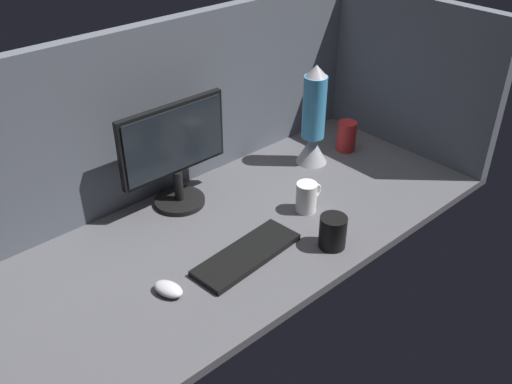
{
  "coord_description": "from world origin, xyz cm",
  "views": [
    {
      "loc": [
        -101.19,
        -119.12,
        113.01
      ],
      "look_at": [
        -3.49,
        0.0,
        14.0
      ],
      "focal_mm": 39.72,
      "sensor_mm": 36.0,
      "label": 1
    }
  ],
  "objects_px": {
    "mug_ceramic_white": "(307,197)",
    "lava_lamp": "(313,123)",
    "monitor": "(174,151)",
    "mouse": "(168,289)",
    "mug_black_travel": "(333,232)",
    "mug_red_plastic": "(346,136)",
    "keyboard": "(247,255)"
  },
  "relations": [
    {
      "from": "keyboard",
      "to": "mouse",
      "type": "distance_m",
      "value": 0.28
    },
    {
      "from": "mouse",
      "to": "mug_red_plastic",
      "type": "relative_size",
      "value": 0.77
    },
    {
      "from": "lava_lamp",
      "to": "mug_red_plastic",
      "type": "bearing_deg",
      "value": -8.16
    },
    {
      "from": "mouse",
      "to": "mug_red_plastic",
      "type": "distance_m",
      "value": 1.08
    },
    {
      "from": "monitor",
      "to": "mug_red_plastic",
      "type": "relative_size",
      "value": 3.29
    },
    {
      "from": "mug_black_travel",
      "to": "monitor",
      "type": "bearing_deg",
      "value": 112.27
    },
    {
      "from": "mouse",
      "to": "mug_ceramic_white",
      "type": "height_order",
      "value": "mug_ceramic_white"
    },
    {
      "from": "keyboard",
      "to": "mug_red_plastic",
      "type": "height_order",
      "value": "mug_red_plastic"
    },
    {
      "from": "mug_ceramic_white",
      "to": "lava_lamp",
      "type": "bearing_deg",
      "value": 40.5
    },
    {
      "from": "keyboard",
      "to": "mug_ceramic_white",
      "type": "height_order",
      "value": "mug_ceramic_white"
    },
    {
      "from": "monitor",
      "to": "mug_black_travel",
      "type": "bearing_deg",
      "value": -67.73
    },
    {
      "from": "monitor",
      "to": "mug_ceramic_white",
      "type": "distance_m",
      "value": 0.48
    },
    {
      "from": "mouse",
      "to": "lava_lamp",
      "type": "relative_size",
      "value": 0.24
    },
    {
      "from": "mug_black_travel",
      "to": "lava_lamp",
      "type": "bearing_deg",
      "value": 50.24
    },
    {
      "from": "monitor",
      "to": "mouse",
      "type": "bearing_deg",
      "value": -128.95
    },
    {
      "from": "mug_black_travel",
      "to": "lava_lamp",
      "type": "xyz_separation_m",
      "value": [
        0.35,
        0.42,
        0.12
      ]
    },
    {
      "from": "keyboard",
      "to": "monitor",
      "type": "bearing_deg",
      "value": 81.73
    },
    {
      "from": "mug_ceramic_white",
      "to": "lava_lamp",
      "type": "relative_size",
      "value": 0.27
    },
    {
      "from": "keyboard",
      "to": "mug_black_travel",
      "type": "bearing_deg",
      "value": -34.77
    },
    {
      "from": "mug_ceramic_white",
      "to": "mug_black_travel",
      "type": "bearing_deg",
      "value": -113.8
    },
    {
      "from": "mouse",
      "to": "mug_black_travel",
      "type": "bearing_deg",
      "value": -33.73
    },
    {
      "from": "monitor",
      "to": "mug_black_travel",
      "type": "xyz_separation_m",
      "value": [
        0.22,
        -0.53,
        -0.15
      ]
    },
    {
      "from": "keyboard",
      "to": "mug_ceramic_white",
      "type": "distance_m",
      "value": 0.34
    },
    {
      "from": "mouse",
      "to": "mug_ceramic_white",
      "type": "distance_m",
      "value": 0.61
    },
    {
      "from": "monitor",
      "to": "keyboard",
      "type": "relative_size",
      "value": 1.11
    },
    {
      "from": "mouse",
      "to": "mug_black_travel",
      "type": "relative_size",
      "value": 0.88
    },
    {
      "from": "mug_ceramic_white",
      "to": "mug_red_plastic",
      "type": "xyz_separation_m",
      "value": [
        0.45,
        0.2,
        0.01
      ]
    },
    {
      "from": "mug_ceramic_white",
      "to": "lava_lamp",
      "type": "height_order",
      "value": "lava_lamp"
    },
    {
      "from": "lava_lamp",
      "to": "mug_black_travel",
      "type": "bearing_deg",
      "value": -129.76
    },
    {
      "from": "monitor",
      "to": "lava_lamp",
      "type": "xyz_separation_m",
      "value": [
        0.57,
        -0.11,
        -0.04
      ]
    },
    {
      "from": "keyboard",
      "to": "lava_lamp",
      "type": "relative_size",
      "value": 0.91
    },
    {
      "from": "mug_red_plastic",
      "to": "keyboard",
      "type": "bearing_deg",
      "value": -161.58
    }
  ]
}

